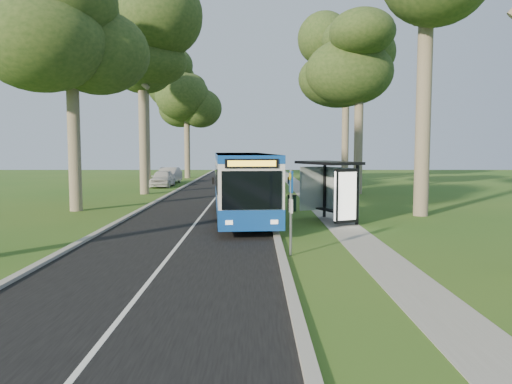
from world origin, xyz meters
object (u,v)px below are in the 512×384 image
bus_stop_sign (291,203)px  car_white (163,178)px  car_silver (169,176)px  bus (242,185)px  bus_shelter (333,180)px  litter_bin (292,203)px

bus_stop_sign → car_white: (-9.22, 28.22, -0.93)m
bus_stop_sign → car_silver: (-9.38, 32.31, -0.90)m
bus_stop_sign → bus: bearing=92.2°
bus → bus_shelter: bus is taller
car_white → litter_bin: bearing=-59.6°
litter_bin → car_white: size_ratio=0.20×
litter_bin → car_white: (-10.10, 17.06, 0.31)m
bus_stop_sign → car_silver: bus_stop_sign is taller
bus → car_white: bus is taller
bus_shelter → car_silver: size_ratio=0.78×
bus_shelter → bus: bearing=135.3°
bus → car_white: 21.22m
bus_shelter → car_white: (-11.59, 21.43, -1.21)m
bus → litter_bin: bus is taller
bus → car_silver: size_ratio=2.53×
car_silver → litter_bin: bearing=-60.4°
car_white → car_silver: size_ratio=0.94×
bus_stop_sign → litter_bin: (0.87, 11.16, -1.23)m
litter_bin → car_silver: 23.51m
litter_bin → car_silver: (-10.25, 21.16, 0.33)m
bus → car_white: bearing=105.7°
bus_stop_sign → bus_shelter: bearing=61.2°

